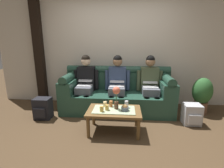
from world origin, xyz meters
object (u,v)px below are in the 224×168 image
cup_far_right (111,104)px  potted_plant (202,94)px  cup_far_center (102,109)px  cup_far_left (126,104)px  flower_vase (116,94)px  snack_bowl (125,108)px  couch (117,94)px  person_right (150,82)px  backpack_left (43,109)px  coffee_table (114,113)px  cup_near_right (105,104)px  person_left (86,81)px  person_middle (117,81)px  cup_near_left (107,107)px  backpack_right (192,114)px

cup_far_right → potted_plant: potted_plant is taller
cup_far_center → cup_far_left: bearing=26.8°
flower_vase → snack_bowl: (0.15, -0.07, -0.21)m
couch → cup_far_right: bearing=-94.3°
person_right → snack_bowl: (-0.53, -1.01, -0.21)m
cup_far_right → backpack_left: (-1.39, 0.26, -0.25)m
coffee_table → cup_near_right: bearing=143.5°
person_left → person_middle: bearing=0.0°
person_left → cup_far_right: size_ratio=12.17×
couch → cup_far_left: size_ratio=20.14×
person_right → potted_plant: 1.11m
person_right → cup_far_left: 1.03m
person_left → snack_bowl: size_ratio=10.03×
cup_far_center → potted_plant: (1.99, 1.02, -0.02)m
snack_bowl → cup_near_left: (-0.30, -0.00, 0.00)m
snack_bowl → cup_near_right: 0.38m
snack_bowl → cup_far_left: bearing=80.4°
snack_bowl → potted_plant: size_ratio=0.16×
person_left → potted_plant: (2.50, -0.06, -0.23)m
potted_plant → cup_near_left: bearing=-153.5°
coffee_table → backpack_right: (1.42, 0.39, -0.15)m
cup_far_left → cup_far_right: cup_far_left is taller
coffee_table → cup_near_left: bearing=-161.7°
person_right → cup_far_right: person_right is taller
person_middle → backpack_left: (-1.45, -0.58, -0.45)m
couch → cup_near_right: 0.87m
cup_far_center → couch: bearing=79.9°
cup_far_center → cup_near_right: bearing=83.2°
backpack_left → backpack_right: bearing=-0.1°
person_middle → backpack_right: size_ratio=3.18×
cup_near_right → cup_far_center: size_ratio=0.97×
coffee_table → potted_plant: bearing=27.0°
couch → cup_far_left: couch is taller
couch → backpack_right: (1.42, -0.59, -0.18)m
coffee_table → snack_bowl: size_ratio=7.30×
person_right → backpack_left: size_ratio=2.90×
person_middle → cup_far_center: 1.11m
person_left → cup_far_left: 1.28m
person_right → flower_vase: 1.16m
couch → person_left: person_left is taller
person_left → cup_near_left: (0.59, -1.01, -0.21)m
cup_near_left → backpack_right: cup_near_left is taller
cup_far_center → flower_vase: bearing=30.5°
cup_near_left → cup_far_center: size_ratio=1.02×
cup_near_left → potted_plant: potted_plant is taller
person_middle → cup_near_left: size_ratio=13.96×
couch → person_right: person_right is taller
person_middle → person_right: size_ratio=1.00×
person_right → cup_near_right: size_ratio=14.74×
cup_far_left → backpack_left: (-1.66, 0.29, -0.26)m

